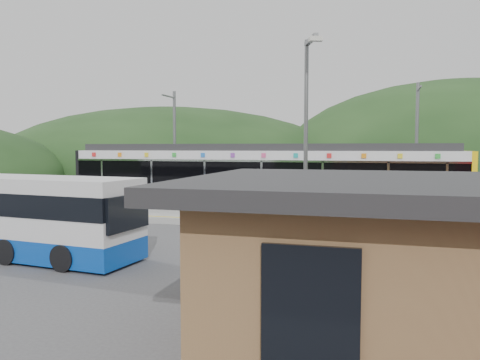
# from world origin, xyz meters

# --- Properties ---
(ground) EXTENTS (120.00, 120.00, 0.00)m
(ground) POSITION_xyz_m (0.00, 0.00, 0.00)
(ground) COLOR #4C4C4F
(ground) RESTS_ON ground
(hills) EXTENTS (146.00, 149.00, 26.00)m
(hills) POSITION_xyz_m (6.19, 5.29, 0.00)
(hills) COLOR #1E3D19
(hills) RESTS_ON ground
(platform) EXTENTS (26.00, 3.20, 0.30)m
(platform) POSITION_xyz_m (0.00, 3.30, 0.15)
(platform) COLOR #9E9E99
(platform) RESTS_ON ground
(yellow_line) EXTENTS (26.00, 0.10, 0.01)m
(yellow_line) POSITION_xyz_m (0.00, 2.00, 0.30)
(yellow_line) COLOR yellow
(yellow_line) RESTS_ON platform
(train) EXTENTS (20.44, 3.01, 3.74)m
(train) POSITION_xyz_m (-1.00, 6.00, 2.06)
(train) COLOR black
(train) RESTS_ON ground
(catenary_mast_west) EXTENTS (0.18, 1.80, 7.00)m
(catenary_mast_west) POSITION_xyz_m (-7.00, 8.56, 3.65)
(catenary_mast_west) COLOR slate
(catenary_mast_west) RESTS_ON ground
(catenary_mast_east) EXTENTS (0.18, 1.80, 7.00)m
(catenary_mast_east) POSITION_xyz_m (7.00, 8.56, 3.65)
(catenary_mast_east) COLOR slate
(catenary_mast_east) RESTS_ON ground
(station_shelter) EXTENTS (9.20, 6.20, 3.00)m
(station_shelter) POSITION_xyz_m (6.00, -9.01, 1.55)
(station_shelter) COLOR brown
(station_shelter) RESTS_ON ground
(bus) EXTENTS (9.79, 3.18, 2.62)m
(bus) POSITION_xyz_m (-6.92, -5.35, 1.26)
(bus) COLOR #0C47B8
(bus) RESTS_ON ground
(lamp_post) EXTENTS (0.52, 1.21, 6.65)m
(lamp_post) POSITION_xyz_m (2.92, -4.54, 3.95)
(lamp_post) COLOR slate
(lamp_post) RESTS_ON ground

